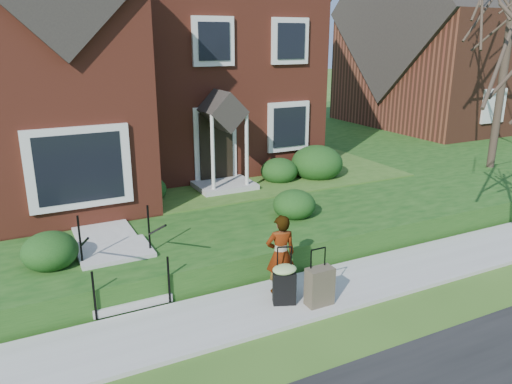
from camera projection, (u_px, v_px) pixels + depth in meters
ground at (281, 304)px, 9.20m from camera, size 120.00×120.00×0.00m
sidewalk at (281, 302)px, 9.19m from camera, size 60.00×1.60×0.08m
terrace at (234, 151)px, 20.12m from camera, size 44.00×20.00×0.60m
walkway at (92, 211)px, 12.20m from camera, size 1.20×6.00×0.06m
main_house at (128, 19)px, 15.74m from camera, size 10.40×10.20×9.40m
neighbour_house at (460, 26)px, 23.91m from camera, size 9.40×8.00×9.20m
front_steps at (120, 268)px, 9.55m from camera, size 1.40×2.02×1.50m
foundation_shrubs at (192, 183)px, 12.93m from camera, size 10.25×4.27×1.10m
woman at (281, 254)px, 9.24m from camera, size 0.63×0.48×1.54m
suitcase_black at (284, 282)px, 8.94m from camera, size 0.56×0.51×1.09m
suitcase_olive at (320, 286)px, 8.93m from camera, size 0.49×0.28×1.07m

